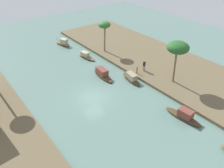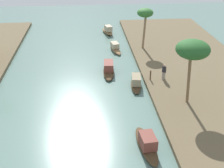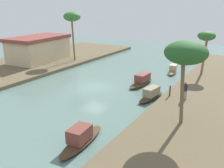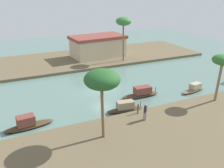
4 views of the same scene
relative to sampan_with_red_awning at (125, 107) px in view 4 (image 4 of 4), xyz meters
The scene contains 13 objects.
river_water 6.65m from the sampan_with_red_awning, 90.02° to the left, with size 75.73×75.73×0.00m, color slate.
riverbank_left 7.42m from the sampan_with_red_awning, 90.02° to the right, with size 47.63×12.84×0.41m, color brown.
riverbank_right 20.69m from the sampan_with_red_awning, 90.01° to the left, with size 47.63×12.84×0.41m, color brown.
sampan_with_red_awning is the anchor object (origin of this frame).
sampan_downstream_large 10.32m from the sampan_with_red_awning, ahead, with size 3.96×1.60×1.05m.
sampan_with_tall_canopy 9.78m from the sampan_with_red_awning, behind, with size 4.64×1.57×1.26m.
sampan_foreground 4.34m from the sampan_with_red_awning, 36.36° to the left, with size 4.71×1.51×1.23m.
person_on_near_bank 3.13m from the sampan_with_red_awning, 79.56° to the right, with size 0.50×0.50×1.66m.
mooring_post 1.77m from the sampan_with_red_awning, 69.86° to the right, with size 0.14×0.14×1.03m, color #4C3823.
palm_tree_left_near 7.62m from the sampan_with_red_awning, 136.86° to the right, with size 2.90×2.90×5.93m.
palm_tree_left_far 11.24m from the sampan_with_red_awning, 14.79° to the right, with size 2.06×2.06×5.28m.
palm_tree_right_tall 19.08m from the sampan_with_red_awning, 63.65° to the left, with size 2.57×2.57×7.28m.
riverside_building 21.28m from the sampan_with_red_awning, 75.92° to the left, with size 9.89×6.05×3.70m.
Camera 4 is at (-11.20, -27.63, 12.36)m, focal length 40.53 mm.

